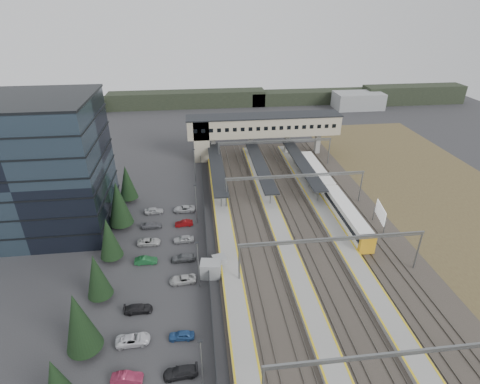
{
  "coord_description": "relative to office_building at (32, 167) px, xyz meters",
  "views": [
    {
      "loc": [
        -7.15,
        -51.48,
        38.73
      ],
      "look_at": [
        0.78,
        13.91,
        4.0
      ],
      "focal_mm": 28.0,
      "sensor_mm": 36.0,
      "label": 1
    }
  ],
  "objects": [
    {
      "name": "train",
      "position": [
        56.0,
        3.03,
        -10.23
      ],
      "size": [
        2.74,
        38.13,
        3.45
      ],
      "color": "white",
      "rests_on": "ground"
    },
    {
      "name": "office_building",
      "position": [
        0.0,
        0.0,
        0.0
      ],
      "size": [
        24.3,
        18.3,
        24.3
      ],
      "color": "#364958",
      "rests_on": "ground"
    },
    {
      "name": "lampposts",
      "position": [
        28.0,
        -10.75,
        -7.86
      ],
      "size": [
        0.5,
        53.25,
        8.07
      ],
      "color": "slate",
      "rests_on": "ground"
    },
    {
      "name": "gantries",
      "position": [
        48.0,
        -9.0,
        -6.2
      ],
      "size": [
        28.4,
        62.28,
        7.17
      ],
      "color": "slate",
      "rests_on": "ground"
    },
    {
      "name": "ground",
      "position": [
        36.0,
        -12.0,
        -12.19
      ],
      "size": [
        220.0,
        220.0,
        0.0
      ],
      "primitive_type": "plane",
      "color": "#2B2B2D",
      "rests_on": "ground"
    },
    {
      "name": "car_park",
      "position": [
        22.61,
        -18.1,
        -11.61
      ],
      "size": [
        10.35,
        44.48,
        1.27
      ],
      "color": "#A2A1A6",
      "rests_on": "ground"
    },
    {
      "name": "footbridge",
      "position": [
        43.7,
        30.0,
        -4.26
      ],
      "size": [
        40.4,
        6.4,
        11.2
      ],
      "color": "#B3AA8A",
      "rests_on": "ground"
    },
    {
      "name": "relay_cabin_far",
      "position": [
        31.32,
        -15.73,
        -11.22
      ],
      "size": [
        2.48,
        2.22,
        1.95
      ],
      "color": "gray",
      "rests_on": "ground"
    },
    {
      "name": "treeline_far",
      "position": [
        59.81,
        80.28,
        -9.24
      ],
      "size": [
        170.0,
        19.0,
        7.0
      ],
      "color": "black",
      "rests_on": "ground"
    },
    {
      "name": "billboard",
      "position": [
        61.74,
        -7.81,
        -9.13
      ],
      "size": [
        1.07,
        5.47,
        4.6
      ],
      "color": "slate",
      "rests_on": "ground"
    },
    {
      "name": "scrub_east",
      "position": [
        81.0,
        -7.0,
        -12.16
      ],
      "size": [
        34.0,
        120.0,
        0.06
      ],
      "color": "#4E4028",
      "rests_on": "ground"
    },
    {
      "name": "relay_cabin_near",
      "position": [
        29.83,
        -17.81,
        -10.9
      ],
      "size": [
        3.4,
        2.7,
        2.58
      ],
      "color": "gray",
      "rests_on": "ground"
    },
    {
      "name": "fence",
      "position": [
        29.5,
        -7.0,
        -11.19
      ],
      "size": [
        0.08,
        90.0,
        2.0
      ],
      "color": "#26282B",
      "rests_on": "ground"
    },
    {
      "name": "canopies",
      "position": [
        43.0,
        15.0,
        -8.27
      ],
      "size": [
        23.1,
        30.0,
        3.28
      ],
      "color": "black",
      "rests_on": "ground"
    },
    {
      "name": "conifer_row",
      "position": [
        14.0,
        -15.86,
        -7.36
      ],
      "size": [
        4.42,
        49.82,
        9.5
      ],
      "color": "black",
      "rests_on": "ground"
    },
    {
      "name": "rail_corridor",
      "position": [
        45.34,
        -7.0,
        -11.9
      ],
      "size": [
        34.0,
        90.0,
        0.92
      ],
      "color": "#343029",
      "rests_on": "ground"
    }
  ]
}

